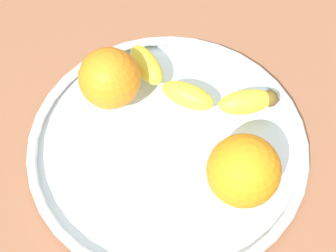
{
  "coord_description": "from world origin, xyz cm",
  "views": [
    {
      "loc": [
        21.56,
        -20.38,
        51.56
      ],
      "look_at": [
        0.0,
        0.0,
        4.8
      ],
      "focal_mm": 52.08,
      "sensor_mm": 36.0,
      "label": 1
    }
  ],
  "objects_px": {
    "orange_center": "(243,171)",
    "orange_front_left": "(109,78)",
    "fruit_bowl": "(168,143)",
    "banana": "(196,88)"
  },
  "relations": [
    {
      "from": "fruit_bowl",
      "to": "orange_front_left",
      "type": "height_order",
      "value": "orange_front_left"
    },
    {
      "from": "orange_center",
      "to": "banana",
      "type": "bearing_deg",
      "value": 155.96
    },
    {
      "from": "banana",
      "to": "orange_front_left",
      "type": "bearing_deg",
      "value": -152.65
    },
    {
      "from": "fruit_bowl",
      "to": "orange_center",
      "type": "height_order",
      "value": "orange_center"
    },
    {
      "from": "banana",
      "to": "fruit_bowl",
      "type": "bearing_deg",
      "value": -92.13
    },
    {
      "from": "banana",
      "to": "orange_center",
      "type": "relative_size",
      "value": 2.44
    },
    {
      "from": "fruit_bowl",
      "to": "banana",
      "type": "height_order",
      "value": "banana"
    },
    {
      "from": "orange_center",
      "to": "fruit_bowl",
      "type": "bearing_deg",
      "value": -171.4
    },
    {
      "from": "orange_center",
      "to": "orange_front_left",
      "type": "distance_m",
      "value": 0.19
    },
    {
      "from": "fruit_bowl",
      "to": "orange_front_left",
      "type": "xyz_separation_m",
      "value": [
        -0.09,
        -0.01,
        0.05
      ]
    }
  ]
}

